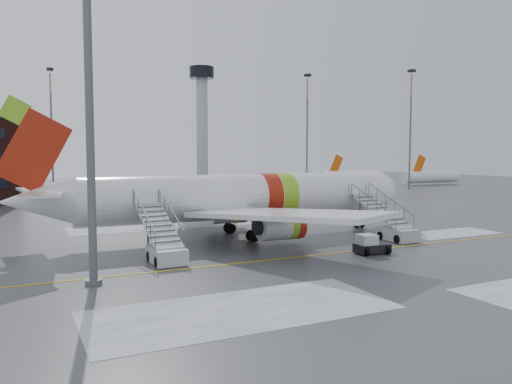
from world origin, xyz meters
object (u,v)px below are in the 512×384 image
airliner (236,198)px  pushback_tug (370,245)px  airstair_fwd (392,227)px  light_mast_near (87,22)px  airstair_aft (164,245)px

airliner → pushback_tug: airliner is taller
airstair_fwd → pushback_tug: 6.83m
airliner → light_mast_near: light_mast_near is taller
airstair_fwd → light_mast_near: 27.99m
airliner → light_mast_near: (-13.16, -10.87, 10.53)m
light_mast_near → airliner: bearing=39.6°
airliner → pushback_tug: (5.83, -10.59, -2.80)m
pushback_tug → light_mast_near: light_mast_near is taller
pushback_tug → airstair_aft: bearing=163.8°
light_mast_near → pushback_tug: bearing=0.9°
light_mast_near → airstair_aft: bearing=40.5°
pushback_tug → airliner: bearing=118.8°
airstair_fwd → airliner: bearing=150.0°
light_mast_near → airstair_fwd: bearing=10.0°
airstair_aft → airstair_fwd: bearing=0.0°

